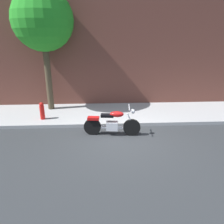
# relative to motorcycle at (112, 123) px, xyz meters

# --- Properties ---
(ground_plane) EXTENTS (60.00, 60.00, 0.00)m
(ground_plane) POSITION_rel_motorcycle_xyz_m (0.33, -0.46, -0.47)
(ground_plane) COLOR #303335
(sidewalk) EXTENTS (19.82, 2.87, 0.14)m
(sidewalk) POSITION_rel_motorcycle_xyz_m (0.33, 2.20, -0.40)
(sidewalk) COLOR #ABABAB
(sidewalk) RESTS_ON ground
(building_facade) EXTENTS (19.82, 0.50, 8.60)m
(building_facade) POSITION_rel_motorcycle_xyz_m (0.33, 3.88, 3.83)
(building_facade) COLOR brown
(building_facade) RESTS_ON ground
(motorcycle) EXTENTS (2.16, 0.70, 1.15)m
(motorcycle) POSITION_rel_motorcycle_xyz_m (0.00, 0.00, 0.00)
(motorcycle) COLOR black
(motorcycle) RESTS_ON ground
(street_tree) EXTENTS (2.72, 2.72, 5.62)m
(street_tree) POSITION_rel_motorcycle_xyz_m (-2.89, 2.90, 3.75)
(street_tree) COLOR #473C2A
(street_tree) RESTS_ON ground
(fire_hydrant) EXTENTS (0.20, 0.20, 0.91)m
(fire_hydrant) POSITION_rel_motorcycle_xyz_m (-2.97, 1.47, -0.02)
(fire_hydrant) COLOR red
(fire_hydrant) RESTS_ON ground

